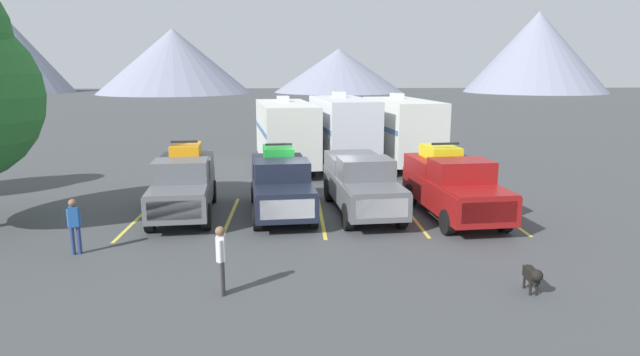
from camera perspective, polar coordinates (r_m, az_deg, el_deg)
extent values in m
plane|color=#3F4244|center=(19.92, 0.08, -3.71)|extent=(240.00, 240.00, 0.00)
cube|color=#595B60|center=(19.98, -14.22, -1.43)|extent=(2.46, 5.67, 0.87)
cube|color=#595B60|center=(17.95, -14.94, -1.38)|extent=(2.02, 1.71, 0.08)
cube|color=#595B60|center=(19.33, -14.50, 0.66)|extent=(1.97, 1.60, 0.81)
cube|color=slate|center=(18.76, -14.69, 0.45)|extent=(1.74, 0.39, 0.60)
cube|color=#595B60|center=(21.28, -13.92, 1.45)|extent=(2.15, 2.70, 0.64)
cube|color=silver|center=(17.34, -15.15, -3.31)|extent=(1.66, 0.22, 0.61)
cylinder|color=black|center=(18.19, -11.93, -4.01)|extent=(0.36, 0.91, 0.89)
cylinder|color=black|center=(18.41, -17.55, -4.13)|extent=(0.36, 0.91, 0.89)
cylinder|color=black|center=(21.82, -11.31, -1.38)|extent=(0.36, 0.91, 0.89)
cylinder|color=black|center=(22.00, -16.00, -1.50)|extent=(0.36, 0.91, 0.89)
cube|color=orange|center=(21.20, -13.99, 2.90)|extent=(1.22, 1.72, 0.45)
cylinder|color=black|center=(20.61, -12.92, 2.70)|extent=(0.22, 0.45, 0.44)
cylinder|color=black|center=(20.70, -15.35, 2.61)|extent=(0.22, 0.45, 0.44)
cylinder|color=black|center=(21.71, -12.68, 3.15)|extent=(0.22, 0.45, 0.44)
cylinder|color=black|center=(21.79, -15.00, 3.07)|extent=(0.22, 0.45, 0.44)
cube|color=black|center=(20.69, -14.16, 3.74)|extent=(0.98, 0.17, 0.08)
cube|color=black|center=(19.63, -4.12, -1.38)|extent=(2.54, 5.74, 0.90)
cube|color=black|center=(17.57, -3.68, -1.29)|extent=(2.08, 1.74, 0.08)
cube|color=black|center=(18.97, -4.05, 0.71)|extent=(2.03, 1.62, 0.76)
cube|color=slate|center=(18.40, -3.92, 0.49)|extent=(1.79, 0.38, 0.56)
cube|color=black|center=(20.96, -4.43, 1.42)|extent=(2.21, 2.74, 0.51)
cube|color=silver|center=(16.95, -3.46, -3.31)|extent=(1.72, 0.22, 0.63)
cylinder|color=black|center=(18.00, -0.71, -4.03)|extent=(0.36, 0.84, 0.82)
cylinder|color=black|center=(17.87, -6.65, -4.23)|extent=(0.36, 0.84, 0.82)
cylinder|color=black|center=(21.65, -2.00, -1.34)|extent=(0.36, 0.84, 0.82)
cylinder|color=black|center=(21.54, -6.92, -1.49)|extent=(0.36, 0.84, 0.82)
cube|color=green|center=(20.88, -4.46, 2.72)|extent=(1.26, 1.74, 0.45)
cylinder|color=black|center=(20.36, -3.07, 2.49)|extent=(0.22, 0.45, 0.44)
cylinder|color=black|center=(20.31, -5.63, 2.43)|extent=(0.22, 0.45, 0.44)
cylinder|color=black|center=(21.47, -3.34, 2.97)|extent=(0.22, 0.45, 0.44)
cylinder|color=black|center=(21.42, -5.77, 2.91)|extent=(0.22, 0.45, 0.44)
cube|color=black|center=(20.37, -4.39, 3.56)|extent=(1.01, 0.17, 0.08)
cube|color=#595B60|center=(19.75, 4.46, -1.21)|extent=(2.51, 6.00, 0.89)
cube|color=#595B60|center=(17.65, 5.95, -1.18)|extent=(2.04, 1.81, 0.08)
cube|color=#595B60|center=(19.08, 4.84, 0.92)|extent=(1.99, 1.69, 0.80)
cube|color=slate|center=(18.49, 5.26, 0.69)|extent=(1.75, 0.39, 0.59)
cube|color=#595B60|center=(21.12, 3.57, 1.69)|extent=(2.18, 2.86, 0.59)
cube|color=silver|center=(17.01, 6.56, -3.20)|extent=(1.68, 0.22, 0.62)
cylinder|color=black|center=(18.22, 8.58, -3.85)|extent=(0.36, 0.92, 0.89)
cylinder|color=black|center=(17.80, 2.95, -4.11)|extent=(0.36, 0.92, 0.89)
cylinder|color=black|center=(21.94, 5.64, -1.12)|extent=(0.36, 0.92, 0.89)
cylinder|color=black|center=(21.59, 0.94, -1.28)|extent=(0.36, 0.92, 0.89)
cube|color=maroon|center=(19.73, 14.00, -1.56)|extent=(2.62, 5.81, 0.95)
cube|color=maroon|center=(17.81, 16.50, -1.42)|extent=(2.15, 1.76, 0.08)
cube|color=maroon|center=(19.10, 14.69, 0.66)|extent=(2.10, 1.64, 0.81)
cube|color=slate|center=(18.56, 15.39, 0.44)|extent=(1.86, 0.40, 0.60)
cube|color=maroon|center=(20.97, 12.55, 1.36)|extent=(2.29, 2.78, 0.55)
cube|color=silver|center=(17.25, 17.45, -3.49)|extent=(1.78, 0.23, 0.66)
cylinder|color=black|center=(18.56, 18.90, -4.19)|extent=(0.36, 0.84, 0.82)
cylinder|color=black|center=(17.78, 13.33, -4.56)|extent=(0.36, 0.84, 0.82)
cylinder|color=black|center=(21.93, 14.42, -1.55)|extent=(0.36, 0.84, 0.82)
cylinder|color=black|center=(21.27, 9.60, -1.74)|extent=(0.36, 0.84, 0.82)
cube|color=yellow|center=(20.89, 12.61, 2.71)|extent=(1.30, 1.76, 0.45)
cylinder|color=black|center=(20.54, 14.40, 2.46)|extent=(0.22, 0.45, 0.44)
cylinder|color=black|center=(20.20, 11.93, 2.43)|extent=(0.22, 0.45, 0.44)
cylinder|color=black|center=(21.59, 13.26, 2.95)|extent=(0.22, 0.45, 0.44)
cylinder|color=black|center=(21.27, 10.88, 2.92)|extent=(0.22, 0.45, 0.44)
cube|color=black|center=(20.41, 13.12, 3.55)|extent=(1.05, 0.18, 0.08)
cube|color=gold|center=(20.26, -18.70, -4.06)|extent=(0.12, 5.50, 0.01)
cube|color=gold|center=(19.61, -9.46, -4.11)|extent=(0.12, 5.50, 0.01)
cube|color=gold|center=(19.50, 0.14, -4.04)|extent=(0.12, 5.50, 0.01)
cube|color=gold|center=(19.92, 9.59, -3.86)|extent=(0.12, 5.50, 0.01)
cube|color=gold|center=(20.86, 18.41, -3.60)|extent=(0.12, 5.50, 0.01)
cube|color=silver|center=(28.10, -3.63, 4.93)|extent=(3.49, 7.38, 2.94)
cube|color=#4C6B99|center=(27.96, -6.27, 5.16)|extent=(0.94, 6.76, 0.24)
cube|color=silver|center=(29.02, -3.93, 8.35)|extent=(0.69, 0.77, 0.30)
cube|color=#333333|center=(24.31, -2.41, -0.13)|extent=(0.28, 1.21, 0.12)
cylinder|color=black|center=(27.67, -0.96, 1.46)|extent=(0.32, 0.78, 0.76)
cylinder|color=black|center=(27.39, -5.82, 1.29)|extent=(0.32, 0.78, 0.76)
cylinder|color=black|center=(29.33, -1.51, 2.03)|extent=(0.32, 0.78, 0.76)
cylinder|color=black|center=(29.06, -6.10, 1.88)|extent=(0.32, 0.78, 0.76)
cube|color=silver|center=(28.11, 2.41, 5.18)|extent=(3.31, 6.72, 3.16)
cube|color=#4C6B99|center=(27.85, -0.09, 5.45)|extent=(0.85, 6.14, 0.24)
cube|color=silver|center=(28.91, 2.01, 8.80)|extent=(0.69, 0.77, 0.30)
cube|color=#333333|center=(24.72, 4.34, 0.05)|extent=(0.28, 1.21, 0.12)
cylinder|color=black|center=(27.90, 5.01, 1.50)|extent=(0.32, 0.78, 0.76)
cylinder|color=black|center=(27.38, 0.42, 1.35)|extent=(0.32, 0.78, 0.76)
cylinder|color=black|center=(29.37, 4.21, 2.02)|extent=(0.32, 0.78, 0.76)
cylinder|color=black|center=(28.88, -0.16, 1.89)|extent=(0.32, 0.78, 0.76)
cube|color=silver|center=(28.93, 8.66, 5.14)|extent=(3.40, 6.82, 3.06)
cube|color=#4C6B99|center=(28.52, 6.23, 5.42)|extent=(0.86, 6.22, 0.24)
cube|color=silver|center=(29.71, 8.14, 8.58)|extent=(0.69, 0.77, 0.30)
cube|color=#333333|center=(25.61, 11.35, 0.26)|extent=(0.28, 1.21, 0.12)
cylinder|color=black|center=(28.84, 11.26, 1.65)|extent=(0.32, 0.78, 0.76)
cylinder|color=black|center=(28.07, 6.82, 1.52)|extent=(0.32, 0.78, 0.76)
cylinder|color=black|center=(30.28, 10.18, 2.16)|extent=(0.32, 0.78, 0.76)
cylinder|color=black|center=(29.55, 5.93, 2.05)|extent=(0.32, 0.78, 0.76)
cylinder|color=#3F3F42|center=(13.01, -10.39, -10.46)|extent=(0.12, 0.12, 0.85)
cylinder|color=#3F3F42|center=(13.16, -10.29, -10.17)|extent=(0.12, 0.12, 0.85)
cube|color=silver|center=(12.83, -10.46, -7.32)|extent=(0.20, 0.25, 0.60)
sphere|color=brown|center=(12.71, -10.53, -5.55)|extent=(0.23, 0.23, 0.23)
cylinder|color=silver|center=(12.72, -10.54, -7.64)|extent=(0.10, 0.10, 0.54)
cylinder|color=silver|center=(12.97, -10.37, -7.25)|extent=(0.10, 0.10, 0.54)
cylinder|color=navy|center=(17.03, -24.68, -6.05)|extent=(0.12, 0.12, 0.82)
cylinder|color=navy|center=(17.02, -24.11, -6.00)|extent=(0.12, 0.12, 0.82)
cube|color=#2659A5|center=(16.83, -24.59, -3.73)|extent=(0.29, 0.26, 0.58)
sphere|color=brown|center=(16.74, -24.71, -2.40)|extent=(0.22, 0.22, 0.22)
cylinder|color=#2659A5|center=(16.85, -25.04, -3.86)|extent=(0.10, 0.10, 0.53)
cylinder|color=#2659A5|center=(16.84, -24.14, -3.80)|extent=(0.10, 0.10, 0.53)
cube|color=black|center=(13.96, 21.42, -9.46)|extent=(0.25, 0.61, 0.26)
sphere|color=black|center=(13.64, 21.93, -9.53)|extent=(0.28, 0.28, 0.28)
cylinder|color=black|center=(14.23, 20.98, -8.81)|extent=(0.05, 0.16, 0.20)
cylinder|color=black|center=(13.91, 21.91, -10.84)|extent=(0.06, 0.06, 0.31)
cylinder|color=black|center=(13.86, 21.36, -10.87)|extent=(0.06, 0.06, 0.31)
cylinder|color=black|center=(14.27, 21.32, -10.22)|extent=(0.06, 0.06, 0.31)
cylinder|color=black|center=(14.22, 20.77, -10.25)|extent=(0.06, 0.06, 0.31)
cone|color=gray|center=(132.44, -30.24, 11.29)|extent=(25.51, 25.51, 16.06)
cone|color=gray|center=(116.05, -15.20, 11.84)|extent=(31.05, 31.05, 12.94)
cone|color=gray|center=(117.14, 2.00, 11.29)|extent=(27.52, 27.52, 9.14)
cone|color=gray|center=(125.01, 21.92, 12.24)|extent=(29.31, 29.31, 16.70)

